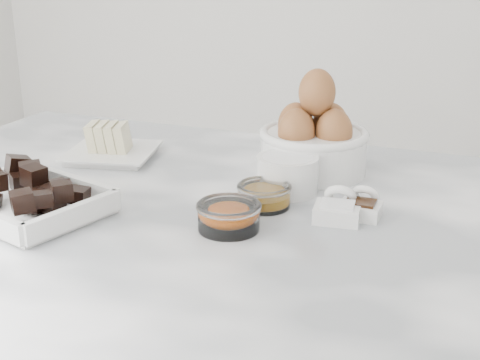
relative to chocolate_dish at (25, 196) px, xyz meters
name	(u,v)px	position (x,y,z in m)	size (l,w,h in m)	color
marble_slab	(219,225)	(0.25, 0.10, -0.04)	(1.20, 0.80, 0.04)	white
chocolate_dish	(25,196)	(0.00, 0.00, 0.00)	(0.25, 0.22, 0.06)	white
butter_plate	(110,146)	(-0.03, 0.26, 0.00)	(0.18, 0.18, 0.06)	white
sugar_ramekin	(287,173)	(0.31, 0.21, 0.01)	(0.09, 0.09, 0.06)	white
egg_bowl	(314,140)	(0.33, 0.32, 0.03)	(0.18, 0.18, 0.17)	white
honey_bowl	(264,195)	(0.30, 0.14, -0.01)	(0.08, 0.08, 0.03)	white
zest_bowl	(229,215)	(0.29, 0.05, 0.00)	(0.09, 0.09, 0.04)	white
vanilla_spoon	(361,206)	(0.44, 0.16, -0.01)	(0.06, 0.07, 0.04)	white
salt_spoon	(338,208)	(0.41, 0.14, -0.01)	(0.07, 0.08, 0.05)	white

